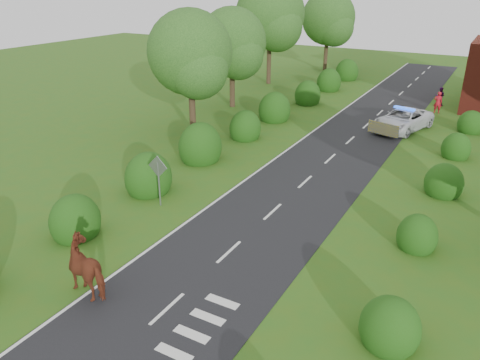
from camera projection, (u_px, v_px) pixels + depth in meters
The scene contains 14 objects.
ground at pixel (229, 252), 18.61m from camera, with size 120.00×120.00×0.00m, color #3E6018.
road at pixel (345, 145), 30.60m from camera, with size 6.00×70.00×0.02m, color black.
road_markings at pixel (311, 150), 29.66m from camera, with size 4.96×70.00×0.01m.
hedgerow_left at pixel (234, 132), 30.59m from camera, with size 2.75×50.41×3.00m.
hedgerow_right at pixel (447, 176), 24.38m from camera, with size 2.10×45.78×2.10m.
tree_left_a at pixel (192, 57), 30.36m from camera, with size 5.74×5.60×8.38m.
tree_left_b at pixel (234, 46), 37.55m from camera, with size 5.74×5.60×8.07m.
tree_left_c at pixel (272, 17), 45.59m from camera, with size 6.97×6.80×10.22m.
tree_left_d at pixel (330, 20), 52.85m from camera, with size 6.15×6.00×8.89m.
road_sign at pixel (158, 173), 21.80m from camera, with size 1.06×0.08×2.53m.
cow at pixel (91, 270), 16.05m from camera, with size 1.22×2.32×1.64m, color maroon.
police_van at pixel (403, 120), 33.28m from camera, with size 3.89×5.92×1.66m.
pedestrian_red at pixel (438, 102), 37.47m from camera, with size 0.64×0.42×1.75m, color red.
pedestrian_purple at pixel (440, 96), 39.82m from camera, with size 0.76×0.59×1.56m, color #54155F.
Camera 1 is at (8.20, -13.67, 10.03)m, focal length 35.00 mm.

